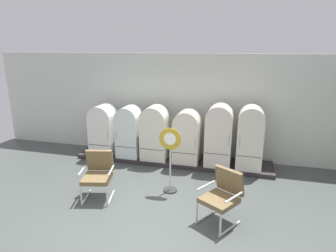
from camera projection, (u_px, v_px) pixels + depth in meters
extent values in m
cube|color=#424845|center=(133.00, 224.00, 5.36)|extent=(12.00, 10.00, 0.05)
cube|color=silver|center=(178.00, 106.00, 8.35)|extent=(11.76, 0.12, 2.98)
cube|color=#47443F|center=(178.00, 66.00, 8.05)|extent=(11.76, 0.07, 0.06)
cube|color=#2C2629|center=(172.00, 160.00, 8.15)|extent=(5.47, 0.95, 0.11)
cube|color=white|center=(104.00, 135.00, 8.39)|extent=(0.70, 0.66, 1.09)
cylinder|color=white|center=(103.00, 117.00, 8.25)|extent=(0.70, 0.64, 0.70)
cube|color=#383838|center=(99.00, 145.00, 8.14)|extent=(0.65, 0.01, 0.01)
cylinder|color=silver|center=(108.00, 135.00, 7.97)|extent=(0.02, 0.02, 0.28)
cube|color=silver|center=(130.00, 137.00, 8.18)|extent=(0.64, 0.65, 1.13)
cylinder|color=silver|center=(129.00, 117.00, 8.03)|extent=(0.64, 0.63, 0.64)
cube|color=#383838|center=(125.00, 147.00, 7.93)|extent=(0.59, 0.01, 0.01)
cylinder|color=silver|center=(116.00, 135.00, 7.90)|extent=(0.02, 0.02, 0.28)
cube|color=silver|center=(155.00, 139.00, 7.98)|extent=(0.70, 0.62, 1.15)
cylinder|color=silver|center=(155.00, 119.00, 7.83)|extent=(0.70, 0.61, 0.70)
cube|color=#383838|center=(151.00, 149.00, 7.75)|extent=(0.65, 0.01, 0.01)
cylinder|color=silver|center=(162.00, 138.00, 7.57)|extent=(0.02, 0.02, 0.28)
cube|color=silver|center=(187.00, 142.00, 7.79)|extent=(0.69, 0.66, 1.08)
cylinder|color=silver|center=(187.00, 123.00, 7.64)|extent=(0.69, 0.65, 0.69)
cube|color=#383838|center=(184.00, 153.00, 7.53)|extent=(0.64, 0.01, 0.01)
cylinder|color=silver|center=(195.00, 143.00, 7.36)|extent=(0.02, 0.02, 0.28)
cube|color=silver|center=(219.00, 141.00, 7.55)|extent=(0.68, 0.67, 1.29)
cylinder|color=silver|center=(220.00, 118.00, 7.38)|extent=(0.68, 0.65, 0.68)
cube|color=#383838|center=(217.00, 154.00, 7.30)|extent=(0.62, 0.01, 0.01)
cylinder|color=silver|center=(229.00, 141.00, 7.12)|extent=(0.02, 0.02, 0.28)
cube|color=silver|center=(250.00, 143.00, 7.36)|extent=(0.64, 0.68, 1.31)
cylinder|color=silver|center=(252.00, 119.00, 7.18)|extent=(0.64, 0.66, 0.64)
cube|color=#383838|center=(249.00, 157.00, 7.10)|extent=(0.59, 0.01, 0.01)
cylinder|color=silver|center=(239.00, 141.00, 7.05)|extent=(0.02, 0.02, 0.28)
cylinder|color=silver|center=(86.00, 197.00, 6.20)|extent=(0.18, 0.62, 0.04)
cylinder|color=silver|center=(81.00, 196.00, 5.86)|extent=(0.05, 0.05, 0.41)
cylinder|color=silver|center=(111.00, 198.00, 6.18)|extent=(0.18, 0.62, 0.04)
cylinder|color=silver|center=(107.00, 196.00, 5.85)|extent=(0.05, 0.05, 0.41)
cube|color=brown|center=(97.00, 178.00, 6.07)|extent=(0.69, 0.69, 0.09)
cube|color=brown|center=(100.00, 160.00, 6.28)|extent=(0.60, 0.30, 0.50)
cylinder|color=silver|center=(82.00, 170.00, 6.02)|extent=(0.15, 0.51, 0.04)
cylinder|color=silver|center=(111.00, 170.00, 6.01)|extent=(0.15, 0.51, 0.04)
cylinder|color=silver|center=(206.00, 216.00, 5.51)|extent=(0.36, 0.55, 0.04)
cylinder|color=silver|center=(197.00, 213.00, 5.26)|extent=(0.06, 0.06, 0.41)
cylinder|color=silver|center=(230.00, 229.00, 5.14)|extent=(0.36, 0.55, 0.04)
cylinder|color=silver|center=(220.00, 225.00, 4.89)|extent=(0.06, 0.06, 0.41)
cube|color=brown|center=(219.00, 200.00, 5.20)|extent=(0.79, 0.78, 0.09)
cube|color=brown|center=(229.00, 180.00, 5.32)|extent=(0.58, 0.45, 0.50)
cylinder|color=silver|center=(206.00, 185.00, 5.37)|extent=(0.30, 0.45, 0.04)
cylinder|color=silver|center=(234.00, 197.00, 4.94)|extent=(0.30, 0.45, 0.04)
cylinder|color=#2D2D30|center=(170.00, 190.00, 6.53)|extent=(0.32, 0.32, 0.03)
cylinder|color=silver|center=(170.00, 165.00, 6.36)|extent=(0.04, 0.04, 1.22)
cylinder|color=#B09022|center=(170.00, 139.00, 6.17)|extent=(0.49, 0.02, 0.49)
cylinder|color=white|center=(170.00, 139.00, 6.16)|extent=(0.27, 0.00, 0.27)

